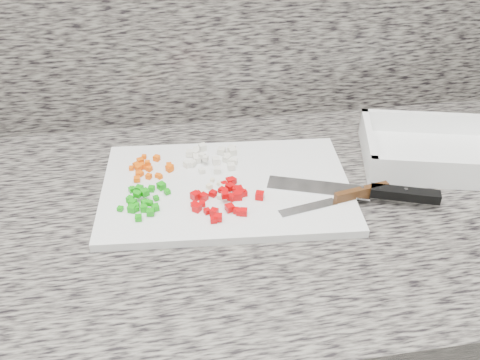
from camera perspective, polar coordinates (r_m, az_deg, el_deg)
The scene contains 10 objects.
countertop at distance 0.88m, azimuth -7.80°, elevation -4.37°, with size 3.96×0.64×0.04m, color slate.
cutting_board at distance 0.90m, azimuth -1.47°, elevation -0.81°, with size 0.41×0.28×0.01m, color silver.
carrot_pile at distance 0.94m, azimuth -9.65°, elevation 1.34°, with size 0.08×0.08×0.02m.
onion_pile at distance 0.96m, azimuth -3.11°, elevation 2.49°, with size 0.10×0.09×0.02m.
green_pepper_pile at distance 0.86m, azimuth -10.34°, elevation -2.09°, with size 0.09×0.09×0.02m.
red_pepper_pile at distance 0.85m, azimuth -1.67°, elevation -1.90°, with size 0.12×0.11×0.02m.
garlic_pile at distance 0.88m, azimuth -2.23°, elevation -0.66°, with size 0.05×0.06×0.01m.
chef_knife at distance 0.89m, azimuth 14.18°, elevation -1.22°, with size 0.27×0.12×0.02m.
paring_knife at distance 0.87m, azimuth 11.47°, elevation -1.68°, with size 0.19×0.05×0.02m.
tray at distance 1.04m, azimuth 20.02°, elevation 2.82°, with size 0.29×0.24×0.05m.
Camera 1 is at (0.01, 0.75, 1.43)m, focal length 40.00 mm.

